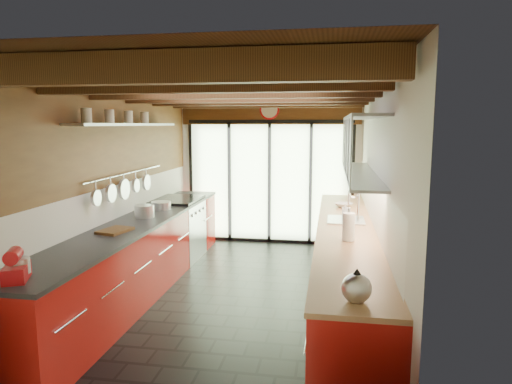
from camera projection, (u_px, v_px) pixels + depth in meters
ground at (239, 297)px, 5.61m from camera, size 5.50×5.50×0.00m
room_shell at (238, 163)px, 5.37m from camera, size 5.50×5.50×5.50m
ceiling_beams at (244, 95)px, 5.62m from camera, size 3.14×5.06×4.90m
glass_door at (270, 150)px, 7.99m from camera, size 2.95×0.10×2.90m
left_counter at (140, 256)px, 5.75m from camera, size 0.68×5.00×0.92m
range_stove at (178, 229)px, 7.16m from camera, size 0.66×0.90×0.97m
right_counter at (346, 266)px, 5.34m from camera, size 0.68×5.00×0.92m
sink_assembly at (347, 217)px, 5.65m from camera, size 0.45×0.52×0.43m
upper_cabinets_right at (362, 146)px, 5.40m from camera, size 0.34×3.00×3.00m
left_wall_fixtures at (128, 145)px, 5.76m from camera, size 0.28×2.60×0.96m
stand_mixer at (17, 267)px, 3.48m from camera, size 0.26×0.32×0.26m
pot_large at (144, 211)px, 5.84m from camera, size 0.33×0.33×0.16m
pot_small at (161, 205)px, 6.41m from camera, size 0.36×0.36×0.11m
cutting_board at (115, 231)px, 5.05m from camera, size 0.33×0.41×0.03m
kettle at (357, 286)px, 3.06m from camera, size 0.25×0.28×0.24m
paper_towel at (349, 227)px, 4.64m from camera, size 0.16×0.16×0.34m
soap_bottle at (345, 210)px, 5.88m from camera, size 0.08×0.08×0.17m
bowl at (344, 205)px, 6.56m from camera, size 0.31×0.31×0.06m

